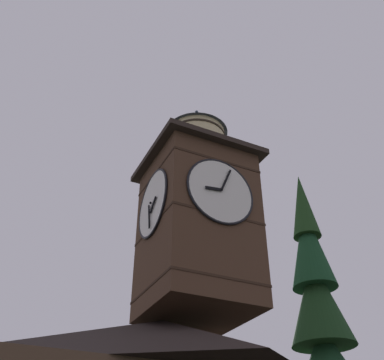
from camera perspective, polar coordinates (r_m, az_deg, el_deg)
name	(u,v)px	position (r m, az deg, el deg)	size (l,w,h in m)	color
clock_tower	(197,212)	(19.51, 0.63, -3.99)	(4.63, 4.63, 10.12)	#4C3323
pine_tree_aside	(326,356)	(26.37, 16.09, -20.03)	(5.11, 5.11, 18.57)	#473323
moon	(151,321)	(56.27, -5.09, -16.77)	(2.30, 2.30, 2.30)	silver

